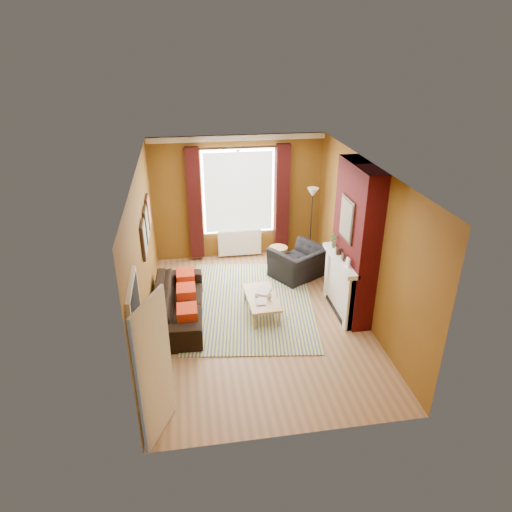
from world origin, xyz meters
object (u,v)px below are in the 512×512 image
object	(u,v)px
armchair	(298,263)
floor_lamp	(312,204)
sofa	(179,303)
coffee_table	(262,298)
wicker_stool	(278,258)

from	to	relation	value
armchair	floor_lamp	bearing A→B (deg)	-152.61
armchair	sofa	bearing A→B (deg)	-5.69
coffee_table	wicker_stool	xyz separation A→B (m)	(0.68, 1.77, -0.07)
sofa	floor_lamp	bearing A→B (deg)	-54.06
sofa	coffee_table	distance (m)	1.51
armchair	wicker_stool	size ratio (longest dim) A/B	2.07
sofa	floor_lamp	xyz separation A→B (m)	(2.97, 1.94, 1.05)
wicker_stool	sofa	bearing A→B (deg)	-142.40
armchair	wicker_stool	xyz separation A→B (m)	(-0.33, 0.48, -0.09)
coffee_table	floor_lamp	world-z (taller)	floor_lamp
coffee_table	floor_lamp	distance (m)	2.71
armchair	floor_lamp	xyz separation A→B (m)	(0.45, 0.74, 1.03)
wicker_stool	floor_lamp	distance (m)	1.38
wicker_stool	floor_lamp	size ratio (longest dim) A/B	0.29
coffee_table	wicker_stool	size ratio (longest dim) A/B	2.21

